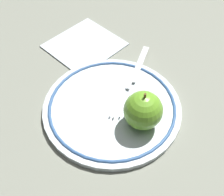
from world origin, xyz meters
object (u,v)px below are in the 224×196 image
Objects in this scene: plate at (112,107)px; napkin_folded at (85,45)px; fork at (134,76)px; apple_red_whole at (143,110)px.

napkin_folded is (-0.14, -0.12, -0.00)m from plate.
fork is at bearing 65.50° from napkin_folded.
napkin_folded is (-0.16, -0.18, -0.04)m from apple_red_whole.
fork reaches higher than napkin_folded.
fork is (-0.10, -0.05, -0.03)m from apple_red_whole.
plate is at bearing 40.86° from napkin_folded.
plate is 0.19m from napkin_folded.
apple_red_whole is 0.38× the size of fork.
apple_red_whole is 0.51× the size of napkin_folded.
apple_red_whole is 0.11m from fork.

